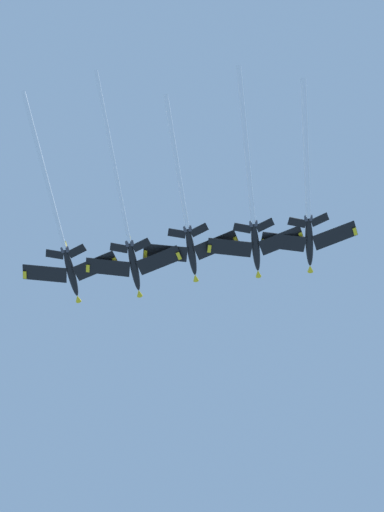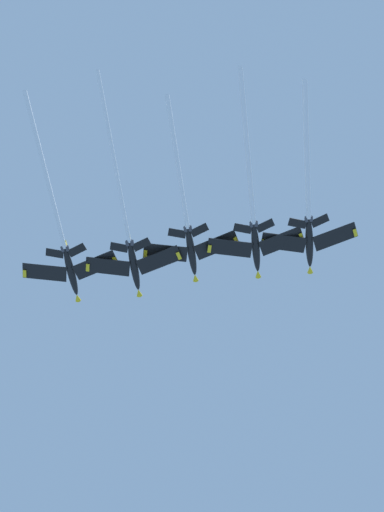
% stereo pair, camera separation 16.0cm
% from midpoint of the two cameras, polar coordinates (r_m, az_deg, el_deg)
% --- Properties ---
extents(jet_far_left, '(29.27, 35.44, 22.89)m').
position_cam_midpoint_polar(jet_far_left, '(172.05, -8.64, 0.99)').
color(jet_far_left, black).
extents(jet_inner_left, '(30.89, 36.89, 23.47)m').
position_cam_midpoint_polar(jet_inner_left, '(170.74, -4.24, 1.16)').
color(jet_inner_left, black).
extents(jet_centre, '(26.53, 31.52, 21.51)m').
position_cam_midpoint_polar(jet_centre, '(170.54, -0.32, 2.12)').
color(jet_centre, black).
extents(jet_inner_right, '(29.01, 34.27, 23.05)m').
position_cam_midpoint_polar(jet_inner_right, '(168.56, 4.08, 3.07)').
color(jet_inner_right, black).
extents(jet_far_right, '(27.49, 31.54, 20.92)m').
position_cam_midpoint_polar(jet_far_right, '(170.08, 7.81, 3.33)').
color(jet_far_right, black).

